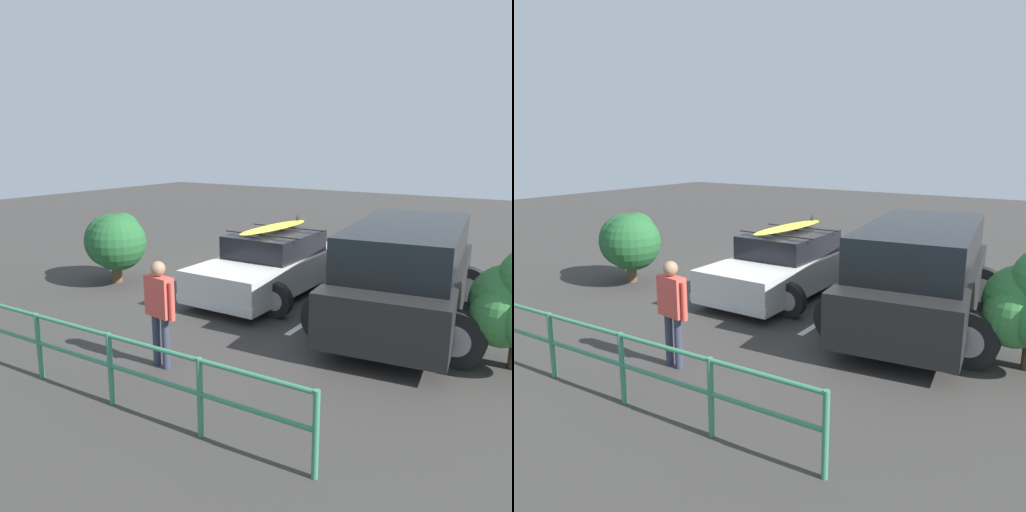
# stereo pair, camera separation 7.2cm
# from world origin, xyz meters

# --- Properties ---
(ground_plane) EXTENTS (44.00, 44.00, 0.02)m
(ground_plane) POSITION_xyz_m (0.00, 0.00, -0.01)
(ground_plane) COLOR #383533
(ground_plane) RESTS_ON ground
(parking_stripe) EXTENTS (0.12, 3.93, 0.00)m
(parking_stripe) POSITION_xyz_m (-2.18, 0.62, 0.00)
(parking_stripe) COLOR silver
(parking_stripe) RESTS_ON ground
(sedan_car) EXTENTS (2.47, 4.21, 1.61)m
(sedan_car) POSITION_xyz_m (-0.65, 0.58, 0.64)
(sedan_car) COLOR silver
(sedan_car) RESTS_ON ground
(suv_car) EXTENTS (3.19, 5.10, 1.87)m
(suv_car) POSITION_xyz_m (-3.70, 0.99, 0.97)
(suv_car) COLOR black
(suv_car) RESTS_ON ground
(person_bystander) EXTENTS (0.62, 0.24, 1.61)m
(person_bystander) POSITION_xyz_m (-1.23, 4.67, 0.97)
(person_bystander) COLOR #33384C
(person_bystander) RESTS_ON ground
(railing_fence) EXTENTS (8.50, 0.38, 0.96)m
(railing_fence) POSITION_xyz_m (-0.06, 5.87, 0.63)
(railing_fence) COLOR #387F5B
(railing_fence) RESTS_ON ground
(bush_near_left) EXTENTS (1.84, 1.69, 1.68)m
(bush_near_left) POSITION_xyz_m (2.85, 1.84, 1.00)
(bush_near_left) COLOR brown
(bush_near_left) RESTS_ON ground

